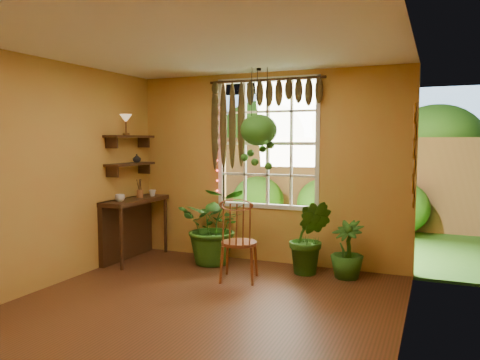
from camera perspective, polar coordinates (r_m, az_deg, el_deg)
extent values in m
plane|color=#5A2B19|center=(4.92, -6.03, -15.95)|extent=(4.50, 4.50, 0.00)
plane|color=white|center=(4.70, -6.34, 16.53)|extent=(4.50, 4.50, 0.00)
plane|color=#B9933F|center=(6.67, 3.31, 1.45)|extent=(4.00, 0.00, 4.00)
plane|color=#B9933F|center=(5.86, -23.51, 0.58)|extent=(0.00, 4.50, 4.50)
plane|color=#B9933F|center=(4.04, 19.40, -1.07)|extent=(0.00, 4.50, 4.50)
cube|color=white|center=(6.68, 3.41, 4.46)|extent=(1.52, 0.10, 1.86)
cube|color=white|center=(6.71, 3.49, 4.47)|extent=(1.38, 0.01, 1.78)
cylinder|color=#39200F|center=(6.63, 3.12, 12.08)|extent=(1.70, 0.04, 0.04)
cube|color=#39200F|center=(6.98, -12.64, -2.46)|extent=(0.40, 1.20, 0.06)
cube|color=#39200F|center=(7.14, -13.63, -5.73)|extent=(0.08, 1.18, 0.90)
cylinder|color=#39200F|center=(6.52, -14.26, -6.93)|extent=(0.05, 0.05, 0.86)
cylinder|color=#39200F|center=(7.41, -9.08, -5.42)|extent=(0.05, 0.05, 0.86)
cube|color=#39200F|center=(6.98, -13.23, 1.90)|extent=(0.25, 0.90, 0.04)
cube|color=#39200F|center=(6.97, -13.29, 5.18)|extent=(0.25, 0.90, 0.04)
cube|color=#2B621C|center=(11.62, 11.66, -3.95)|extent=(14.00, 10.00, 0.04)
cube|color=#8F6344|center=(9.77, 9.66, -0.16)|extent=(12.00, 0.10, 1.80)
plane|color=#96C6FC|center=(13.26, 13.33, 3.92)|extent=(12.00, 0.00, 12.00)
cylinder|color=brown|center=(5.88, -0.11, -7.70)|extent=(0.54, 0.54, 0.04)
torus|color=brown|center=(5.60, -0.44, -3.05)|extent=(0.42, 0.14, 0.42)
imported|color=#1B5416|center=(6.63, -3.08, -5.56)|extent=(1.23, 1.16, 1.09)
imported|color=#1B5416|center=(6.18, 8.49, -6.94)|extent=(0.58, 0.48, 0.97)
imported|color=#1B5416|center=(6.13, 12.93, -8.27)|extent=(0.54, 0.54, 0.74)
ellipsoid|color=black|center=(6.28, 2.28, 5.44)|extent=(0.29, 0.29, 0.18)
ellipsoid|color=#1B5416|center=(6.28, 2.29, 6.11)|extent=(0.49, 0.49, 0.42)
imported|color=silver|center=(6.65, -14.43, -2.14)|extent=(0.17, 0.17, 0.10)
imported|color=beige|center=(7.19, -10.63, -1.58)|extent=(0.13, 0.13, 0.10)
cylinder|color=#98592C|center=(7.06, -12.10, -1.64)|extent=(0.10, 0.10, 0.12)
imported|color=#B2AD99|center=(7.10, -12.47, 2.61)|extent=(0.16, 0.16, 0.13)
cylinder|color=brown|center=(6.88, -13.71, 5.45)|extent=(0.10, 0.10, 0.03)
cylinder|color=brown|center=(6.88, -13.73, 6.24)|extent=(0.02, 0.02, 0.18)
cone|color=slate|center=(6.88, -13.75, 7.31)|extent=(0.18, 0.18, 0.12)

